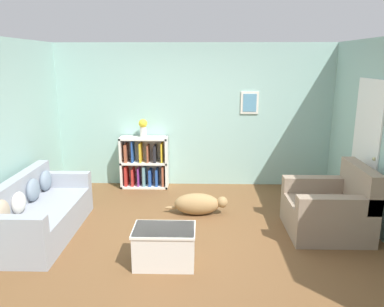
{
  "coord_description": "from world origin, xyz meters",
  "views": [
    {
      "loc": [
        0.11,
        -4.59,
        2.31
      ],
      "look_at": [
        0.0,
        0.4,
        1.05
      ],
      "focal_mm": 35.0,
      "sensor_mm": 36.0,
      "label": 1
    }
  ],
  "objects_px": {
    "recliner_chair": "(331,209)",
    "coffee_table": "(164,245)",
    "couch": "(39,214)",
    "vase": "(143,127)",
    "bookshelf": "(144,164)",
    "dog": "(198,204)"
  },
  "relations": [
    {
      "from": "bookshelf",
      "to": "recliner_chair",
      "type": "xyz_separation_m",
      "value": [
        2.8,
        -1.86,
        -0.1
      ]
    },
    {
      "from": "bookshelf",
      "to": "dog",
      "type": "relative_size",
      "value": 0.97
    },
    {
      "from": "bookshelf",
      "to": "coffee_table",
      "type": "distance_m",
      "value": 2.8
    },
    {
      "from": "couch",
      "to": "bookshelf",
      "type": "bearing_deg",
      "value": 60.71
    },
    {
      "from": "coffee_table",
      "to": "dog",
      "type": "distance_m",
      "value": 1.49
    },
    {
      "from": "coffee_table",
      "to": "vase",
      "type": "height_order",
      "value": "vase"
    },
    {
      "from": "recliner_chair",
      "to": "coffee_table",
      "type": "height_order",
      "value": "recliner_chair"
    },
    {
      "from": "coffee_table",
      "to": "vase",
      "type": "xyz_separation_m",
      "value": [
        -0.63,
        2.71,
        0.89
      ]
    },
    {
      "from": "couch",
      "to": "vase",
      "type": "xyz_separation_m",
      "value": [
        1.13,
        2.0,
        0.83
      ]
    },
    {
      "from": "bookshelf",
      "to": "vase",
      "type": "distance_m",
      "value": 0.69
    },
    {
      "from": "couch",
      "to": "recliner_chair",
      "type": "xyz_separation_m",
      "value": [
        3.93,
        0.16,
        0.03
      ]
    },
    {
      "from": "recliner_chair",
      "to": "vase",
      "type": "xyz_separation_m",
      "value": [
        -2.8,
        1.84,
        0.79
      ]
    },
    {
      "from": "recliner_chair",
      "to": "coffee_table",
      "type": "bearing_deg",
      "value": -158.24
    },
    {
      "from": "couch",
      "to": "recliner_chair",
      "type": "relative_size",
      "value": 1.8
    },
    {
      "from": "vase",
      "to": "coffee_table",
      "type": "bearing_deg",
      "value": -77.0
    },
    {
      "from": "dog",
      "to": "couch",
      "type": "bearing_deg",
      "value": -161.08
    },
    {
      "from": "couch",
      "to": "vase",
      "type": "relative_size",
      "value": 5.51
    },
    {
      "from": "bookshelf",
      "to": "coffee_table",
      "type": "bearing_deg",
      "value": -77.08
    },
    {
      "from": "bookshelf",
      "to": "couch",
      "type": "bearing_deg",
      "value": -119.29
    },
    {
      "from": "dog",
      "to": "vase",
      "type": "xyz_separation_m",
      "value": [
        -1.01,
        1.27,
        0.96
      ]
    },
    {
      "from": "recliner_chair",
      "to": "coffee_table",
      "type": "distance_m",
      "value": 2.35
    },
    {
      "from": "recliner_chair",
      "to": "couch",
      "type": "bearing_deg",
      "value": -177.69
    }
  ]
}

